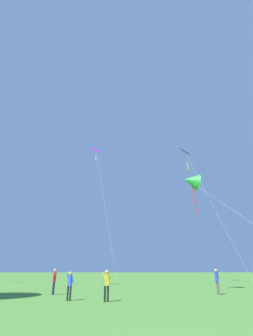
# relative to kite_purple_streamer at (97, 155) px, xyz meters

# --- Properties ---
(kite_purple_streamer) EXTENTS (4.32, 9.61, 20.94)m
(kite_purple_streamer) POSITION_rel_kite_purple_streamer_xyz_m (0.00, 0.00, 0.00)
(kite_purple_streamer) COLOR purple
(kite_purple_streamer) RESTS_ON ground_plane
(kite_black_large) EXTENTS (2.96, 11.33, 19.44)m
(kite_black_large) POSITION_rel_kite_purple_streamer_xyz_m (13.90, -3.88, -1.60)
(kite_black_large) COLOR black
(kite_black_large) RESTS_ON ground_plane
(kite_green_small) EXTENTS (3.88, 12.39, 10.07)m
(kite_green_small) POSITION_rel_kite_purple_streamer_xyz_m (9.65, -17.12, -10.17)
(kite_green_small) COLOR green
(kite_green_small) RESTS_ON ground_plane
(person_foreground_watcher) EXTENTS (0.51, 0.21, 1.58)m
(person_foreground_watcher) POSITION_rel_kite_purple_streamer_xyz_m (2.12, -23.62, -18.39)
(person_foreground_watcher) COLOR black
(person_foreground_watcher) RESTS_ON ground_plane
(person_in_blue_jacket) EXTENTS (0.22, 0.53, 1.65)m
(person_in_blue_jacket) POSITION_rel_kite_purple_streamer_xyz_m (-1.52, -19.13, -18.35)
(person_in_blue_jacket) COLOR #2D3351
(person_in_blue_jacket) RESTS_ON ground_plane
(person_in_red_shirt) EXTENTS (0.22, 0.54, 1.65)m
(person_in_red_shirt) POSITION_rel_kite_purple_streamer_xyz_m (9.80, -19.99, -18.35)
(person_in_red_shirt) COLOR #665B4C
(person_in_red_shirt) RESTS_ON ground_plane
(person_child_small) EXTENTS (0.48, 0.21, 1.49)m
(person_child_small) POSITION_rel_kite_purple_streamer_xyz_m (0.06, -23.00, -18.45)
(person_child_small) COLOR black
(person_child_small) RESTS_ON ground_plane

